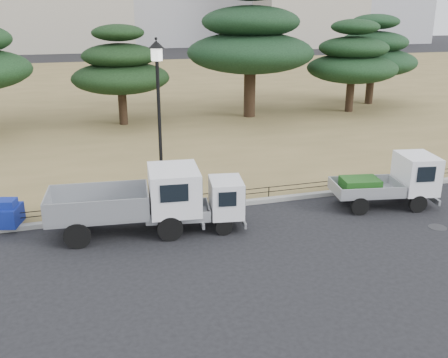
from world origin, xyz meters
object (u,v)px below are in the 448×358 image
object	(u,v)px
truck_large	(134,198)
tarp_pile	(0,214)
truck_kei_front	(203,205)
street_lamp	(158,98)
truck_kei_rear	(392,181)

from	to	relation	value
truck_large	tarp_pile	xyz separation A→B (m)	(-4.25, 1.53, -0.65)
truck_kei_front	street_lamp	distance (m)	3.90
truck_kei_rear	truck_large	bearing A→B (deg)	-172.46
truck_kei_front	street_lamp	bearing A→B (deg)	126.60
street_lamp	tarp_pile	bearing A→B (deg)	-179.80
truck_kei_front	tarp_pile	world-z (taller)	truck_kei_front
truck_kei_rear	street_lamp	bearing A→B (deg)	176.55
street_lamp	truck_large	bearing A→B (deg)	-126.83
truck_large	street_lamp	size ratio (longest dim) A/B	0.85
truck_large	truck_kei_rear	bearing A→B (deg)	3.31
street_lamp	tarp_pile	world-z (taller)	street_lamp
truck_kei_front	truck_kei_rear	size ratio (longest dim) A/B	0.86
truck_large	truck_kei_front	bearing A→B (deg)	-4.06
truck_kei_front	tarp_pile	distance (m)	6.70
truck_kei_rear	truck_kei_front	bearing A→B (deg)	-170.20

